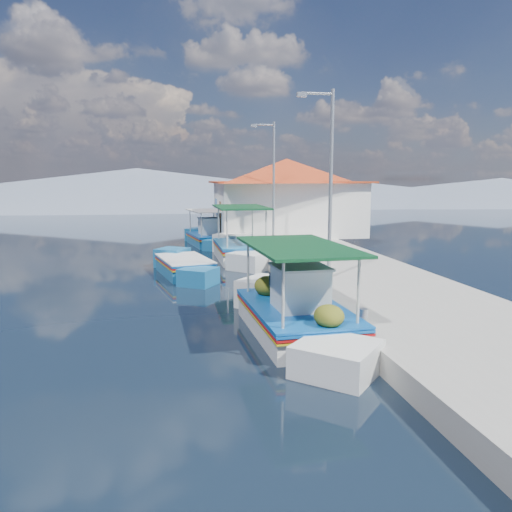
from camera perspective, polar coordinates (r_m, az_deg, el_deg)
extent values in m
plane|color=black|center=(13.77, -7.56, -6.83)|extent=(160.00, 160.00, 0.00)
cube|color=gray|center=(20.56, 8.41, -0.89)|extent=(5.00, 44.00, 0.50)
cylinder|color=#A5A8AD|center=(11.51, 12.39, -6.76)|extent=(0.20, 0.20, 0.30)
cylinder|color=#A5A8AD|center=(16.12, 5.73, -2.09)|extent=(0.20, 0.20, 0.30)
cylinder|color=#A5A8AD|center=(21.89, 1.57, 0.86)|extent=(0.20, 0.20, 0.30)
cylinder|color=#A5A8AD|center=(27.75, -0.85, 2.57)|extent=(0.20, 0.20, 0.30)
cube|color=white|center=(12.08, 4.65, -8.02)|extent=(2.28, 4.16, 0.89)
cube|color=white|center=(14.60, 2.63, -4.56)|extent=(2.09, 2.09, 0.98)
cube|color=white|center=(9.68, 7.68, -12.45)|extent=(2.03, 2.03, 0.84)
cube|color=#0C51A2|center=(11.96, 4.67, -6.14)|extent=(2.35, 4.29, 0.06)
cube|color=#AF0F10|center=(11.98, 4.67, -6.48)|extent=(2.35, 4.29, 0.05)
cube|color=gold|center=(12.00, 4.67, -6.78)|extent=(2.35, 4.29, 0.04)
cube|color=#0C51A2|center=(11.95, 4.68, -5.83)|extent=(2.37, 4.25, 0.05)
cube|color=brown|center=(11.95, 4.68, -5.96)|extent=(2.11, 4.07, 0.05)
cube|color=white|center=(11.57, 4.98, -3.86)|extent=(1.20, 1.28, 1.03)
cube|color=silver|center=(11.46, 5.01, -1.26)|extent=(1.30, 1.38, 0.06)
cylinder|color=beige|center=(13.32, -0.17, -1.10)|extent=(0.07, 0.07, 1.49)
cylinder|color=beige|center=(13.59, 6.74, -0.96)|extent=(0.07, 0.07, 1.49)
cylinder|color=beige|center=(10.01, 1.98, -4.48)|extent=(0.07, 0.07, 1.49)
cylinder|color=beige|center=(10.37, 11.02, -4.16)|extent=(0.07, 0.07, 1.49)
cube|color=#0C3C1D|center=(11.66, 4.77, 1.15)|extent=(2.38, 4.17, 0.07)
ellipsoid|color=#485015|center=(13.08, 1.98, -3.44)|extent=(0.71, 0.78, 0.53)
ellipsoid|color=#485015|center=(13.65, 4.41, -3.12)|extent=(0.60, 0.66, 0.45)
ellipsoid|color=#485015|center=(10.35, 7.52, -7.01)|extent=(0.64, 0.70, 0.48)
sphere|color=#F82407|center=(12.54, 8.42, -2.05)|extent=(0.37, 0.37, 0.37)
cube|color=white|center=(22.88, -1.76, 0.16)|extent=(2.19, 4.00, 1.01)
cube|color=white|center=(25.48, -2.50, 1.35)|extent=(2.17, 2.17, 1.12)
cube|color=white|center=(20.36, -0.86, -0.93)|extent=(2.11, 2.11, 0.96)
cube|color=#0C51A2|center=(22.81, -1.76, 1.32)|extent=(2.26, 4.11, 0.06)
cube|color=#AF0F10|center=(22.82, -1.76, 1.11)|extent=(2.26, 4.11, 0.05)
cube|color=gold|center=(22.83, -1.76, 0.93)|extent=(2.26, 4.11, 0.04)
cube|color=#196298|center=(22.80, -1.76, 1.51)|extent=(2.28, 4.08, 0.05)
cube|color=brown|center=(22.81, -1.76, 1.43)|extent=(2.02, 3.91, 0.05)
cylinder|color=beige|center=(24.27, -4.26, 3.89)|extent=(0.07, 0.07, 1.70)
cylinder|color=beige|center=(24.47, -0.27, 3.95)|extent=(0.07, 0.07, 1.70)
cylinder|color=beige|center=(20.97, -3.53, 3.10)|extent=(0.07, 0.07, 1.70)
cylinder|color=beige|center=(21.20, 1.07, 3.18)|extent=(0.07, 0.07, 1.70)
cube|color=#0C3C1D|center=(22.65, -1.78, 5.71)|extent=(2.30, 4.00, 0.07)
cube|color=#196298|center=(19.41, -8.32, -1.62)|extent=(2.27, 3.37, 0.86)
cube|color=#196298|center=(21.39, -7.25, -0.32)|extent=(1.62, 1.62, 0.95)
cube|color=#196298|center=(17.49, -9.59, -2.81)|extent=(1.58, 1.58, 0.82)
cube|color=#0C51A2|center=(19.34, -8.34, -0.46)|extent=(2.34, 3.47, 0.05)
cube|color=#AF0F10|center=(19.35, -8.34, -0.67)|extent=(2.34, 3.47, 0.05)
cube|color=gold|center=(19.36, -8.34, -0.85)|extent=(2.34, 3.47, 0.04)
cube|color=white|center=(19.33, -8.35, -0.27)|extent=(2.35, 3.45, 0.05)
cube|color=brown|center=(19.34, -8.35, -0.35)|extent=(2.13, 3.28, 0.05)
cube|color=#196298|center=(28.13, -5.58, 1.67)|extent=(2.34, 3.68, 0.81)
cube|color=#196298|center=(30.38, -5.17, 2.41)|extent=(1.80, 1.80, 0.89)
cube|color=#196298|center=(25.94, -6.05, 1.05)|extent=(1.75, 1.75, 0.77)
cube|color=#0C51A2|center=(28.08, -5.60, 2.43)|extent=(2.41, 3.80, 0.05)
cube|color=#AF0F10|center=(28.09, -5.59, 2.29)|extent=(2.41, 3.80, 0.04)
cube|color=gold|center=(28.10, -5.59, 2.17)|extent=(2.41, 3.80, 0.03)
cube|color=#0C51A2|center=(28.07, -5.60, 2.55)|extent=(2.42, 3.76, 0.04)
cube|color=brown|center=(28.08, -5.60, 2.50)|extent=(2.19, 3.59, 0.04)
cube|color=white|center=(27.78, -5.66, 3.40)|extent=(1.16, 1.26, 0.94)
cube|color=silver|center=(27.73, -5.68, 4.40)|extent=(1.26, 1.36, 0.05)
cylinder|color=beige|center=(29.51, -6.73, 4.12)|extent=(0.06, 0.06, 1.36)
cylinder|color=beige|center=(29.38, -3.95, 4.14)|extent=(0.06, 0.06, 1.36)
cylinder|color=beige|center=(26.66, -7.45, 3.60)|extent=(0.06, 0.06, 1.36)
cylinder|color=beige|center=(26.52, -4.38, 3.62)|extent=(0.06, 0.06, 1.36)
cube|color=silver|center=(27.96, -5.64, 5.27)|extent=(2.43, 3.70, 0.06)
cube|color=white|center=(29.07, 3.54, 5.52)|extent=(8.00, 6.00, 3.00)
cube|color=#C5431B|center=(29.02, 3.57, 8.57)|extent=(8.64, 6.48, 0.10)
pyramid|color=#C5431B|center=(29.02, 3.58, 9.86)|extent=(10.49, 10.49, 1.40)
cube|color=brown|center=(27.47, -4.12, 4.27)|extent=(0.06, 1.00, 2.00)
cube|color=#0C51A2|center=(29.91, -4.61, 5.79)|extent=(0.06, 1.20, 0.90)
cylinder|color=#A5A8AD|center=(16.06, 8.67, 8.04)|extent=(0.12, 0.12, 6.00)
cylinder|color=#A5A8AD|center=(16.13, 7.15, 18.25)|extent=(1.00, 0.08, 0.08)
cube|color=#A5A8AD|center=(15.99, 5.34, 18.18)|extent=(0.30, 0.14, 0.14)
cylinder|color=#A5A8AD|center=(24.77, 2.06, 8.41)|extent=(0.12, 0.12, 6.00)
cylinder|color=#A5A8AD|center=(24.81, 0.93, 15.01)|extent=(1.00, 0.08, 0.08)
cube|color=#A5A8AD|center=(24.72, -0.25, 14.92)|extent=(0.30, 0.14, 0.14)
cone|color=slate|center=(69.41, -13.59, 7.63)|extent=(96.00, 96.00, 5.50)
cone|color=slate|center=(73.81, 10.55, 7.13)|extent=(76.80, 76.80, 3.80)
cone|color=slate|center=(85.69, 26.56, 6.71)|extent=(89.60, 89.60, 4.20)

